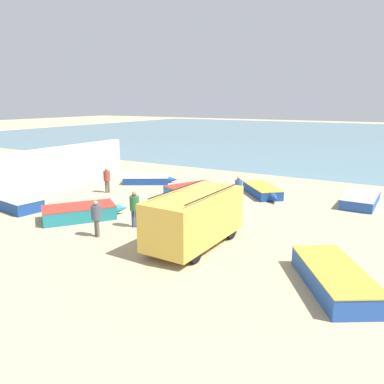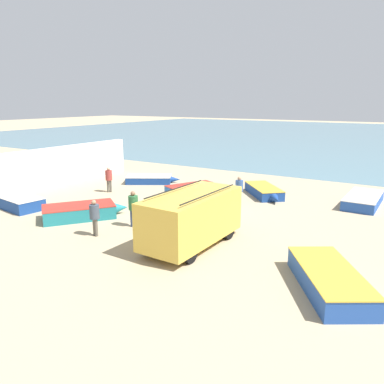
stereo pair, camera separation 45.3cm
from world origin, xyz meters
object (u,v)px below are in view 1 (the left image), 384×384
Objects in this scene: fishing_rowboat_0 at (361,198)px; fishing_rowboat_1 at (193,190)px; fishing_rowboat_2 at (148,179)px; fisherman_3 at (135,206)px; parked_van at (195,217)px; fisherman_0 at (96,215)px; fishing_rowboat_5 at (263,191)px; fisherman_2 at (107,178)px; fishing_rowboat_4 at (14,202)px; fishing_rowboat_6 at (82,212)px; fishing_rowboat_3 at (332,276)px; fisherman_1 at (239,188)px.

fishing_rowboat_0 is 9.70m from fishing_rowboat_1.
fishing_rowboat_1 is 4.83m from fishing_rowboat_2.
fishing_rowboat_1 is 2.26× the size of fisherman_3.
fishing_rowboat_0 is at bearing -24.18° from parked_van.
fishing_rowboat_2 is 10.88m from fisherman_0.
fishing_rowboat_0 and fishing_rowboat_5 have the same top height.
fisherman_2 is at bearing 111.77° from fishing_rowboat_0.
parked_van is 2.99× the size of fisherman_2.
fishing_rowboat_6 is (4.57, 0.52, 0.01)m from fishing_rowboat_4.
fishing_rowboat_3 is 1.10× the size of fishing_rowboat_6.
fishing_rowboat_3 is 16.50m from fishing_rowboat_4.
fishing_rowboat_5 is at bearing -102.30° from fisherman_2.
fisherman_3 is at bearing -165.50° from fisherman_2.
parked_van is at bearing -171.05° from fishing_rowboat_4.
fisherman_2 is (-14.18, -5.30, 0.68)m from fishing_rowboat_0.
fishing_rowboat_3 is 15.71m from fisherman_2.
parked_van is at bearing 44.28° from fisherman_3.
fishing_rowboat_0 is 2.93× the size of fisherman_2.
fisherman_3 is (5.73, -4.38, 0.04)m from fisherman_2.
fisherman_2 is at bearing 58.57° from fisherman_0.
fishing_rowboat_1 is 2.37× the size of fisherman_1.
fisherman_1 is 8.42m from fisherman_2.
fishing_rowboat_4 is 5.60m from fisherman_2.
fishing_rowboat_4 is 14.24m from fishing_rowboat_5.
parked_van is 12.27m from fishing_rowboat_2.
fisherman_0 is (4.66, -9.80, 0.70)m from fishing_rowboat_2.
fishing_rowboat_2 is 0.91× the size of fishing_rowboat_4.
fishing_rowboat_5 is (-5.43, -1.07, -0.00)m from fishing_rowboat_0.
fishing_rowboat_3 is 11.97m from fishing_rowboat_6.
parked_van is at bearing 49.31° from fishing_rowboat_3.
fishing_rowboat_2 is 8.64m from fishing_rowboat_6.
fishing_rowboat_0 is 1.25× the size of fishing_rowboat_2.
fisherman_3 reaches higher than fishing_rowboat_2.
fishing_rowboat_6 is 5.47m from fisherman_2.
fisherman_2 reaches higher than fishing_rowboat_5.
fisherman_2 reaches higher than fishing_rowboat_4.
fishing_rowboat_3 reaches higher than fishing_rowboat_2.
fishing_rowboat_1 is at bearing -105.60° from fisherman_2.
fisherman_1 reaches higher than fishing_rowboat_2.
parked_van is 1.02× the size of fishing_rowboat_0.
fishing_rowboat_1 is at bearing 110.63° from fishing_rowboat_0.
fishing_rowboat_6 is at bearing -75.31° from fishing_rowboat_5.
fishing_rowboat_1 is at bearing 19.50° from fisherman_0.
fishing_rowboat_6 is 2.51× the size of fisherman_0.
parked_van reaches higher than fishing_rowboat_5.
fishing_rowboat_1 is 8.29m from fisherman_0.
fishing_rowboat_1 is 12.36m from fishing_rowboat_3.
fishing_rowboat_2 is at bearing -45.27° from fisherman_2.
parked_van is at bearing -123.85° from fishing_rowboat_1.
fisherman_1 is (7.82, -2.08, 0.71)m from fishing_rowboat_2.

